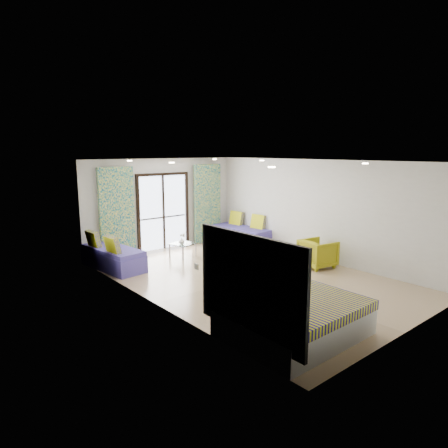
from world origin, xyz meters
TOP-DOWN VIEW (x-y plane):
  - floor at (0.00, 0.00)m, footprint 5.00×7.50m
  - ceiling at (0.00, 0.00)m, footprint 5.00×7.50m
  - wall_back at (0.00, 3.75)m, footprint 5.00×0.01m
  - wall_front at (0.00, -3.75)m, footprint 5.00×0.01m
  - wall_left at (-2.50, 0.00)m, footprint 0.01×7.50m
  - wall_right at (2.50, 0.00)m, footprint 0.01×7.50m
  - balcony_door at (0.00, 3.72)m, footprint 1.76×0.08m
  - balcony_rail at (0.00, 3.73)m, footprint 1.52×0.03m
  - curtain_left at (-1.55, 3.57)m, footprint 1.00×0.10m
  - curtain_right at (1.55, 3.57)m, footprint 1.00×0.10m
  - downlight_a at (-1.40, -2.00)m, footprint 0.12×0.12m
  - downlight_b at (1.40, -2.00)m, footprint 0.12×0.12m
  - downlight_c at (-1.40, 1.00)m, footprint 0.12×0.12m
  - downlight_d at (1.40, 1.00)m, footprint 0.12×0.12m
  - downlight_e at (-1.40, 3.00)m, footprint 0.12×0.12m
  - downlight_f at (1.40, 3.00)m, footprint 0.12×0.12m
  - headboard at (-2.46, -2.61)m, footprint 0.06×2.10m
  - switch_plate at (-2.47, -1.36)m, footprint 0.02×0.10m
  - bed at (-1.48, -2.61)m, footprint 2.11×1.72m
  - daybed_left at (-2.12, 2.73)m, footprint 0.96×1.99m
  - daybed_right at (2.12, 2.56)m, footprint 0.94×2.05m
  - coffee_table at (-0.14, 2.51)m, footprint 0.70×0.70m
  - vase at (-0.22, 2.45)m, footprint 0.22×0.23m
  - armchair at (1.94, -0.51)m, footprint 0.83×0.87m

SIDE VIEW (x-z plane):
  - floor at x=0.00m, z-range -0.01..0.01m
  - daybed_left at x=-2.12m, z-range -0.18..0.77m
  - bed at x=-1.48m, z-range -0.06..0.67m
  - daybed_right at x=2.12m, z-range -0.19..0.80m
  - coffee_table at x=-0.14m, z-range 0.01..0.69m
  - armchair at x=1.94m, z-range 0.00..0.79m
  - vase at x=-0.22m, z-range 0.39..0.56m
  - balcony_rail at x=0.00m, z-range 0.93..0.97m
  - headboard at x=-2.46m, z-range 0.30..1.80m
  - switch_plate at x=-2.47m, z-range 1.00..1.10m
  - curtain_left at x=-1.55m, z-range 0.00..2.50m
  - curtain_right at x=1.55m, z-range 0.00..2.50m
  - balcony_door at x=0.00m, z-range 0.12..2.40m
  - wall_back at x=0.00m, z-range 0.00..2.70m
  - wall_front at x=0.00m, z-range 0.00..2.70m
  - wall_left at x=-2.50m, z-range 0.00..2.70m
  - wall_right at x=2.50m, z-range 0.00..2.70m
  - downlight_a at x=-1.40m, z-range 2.66..2.68m
  - downlight_b at x=1.40m, z-range 2.66..2.68m
  - downlight_c at x=-1.40m, z-range 2.66..2.68m
  - downlight_d at x=1.40m, z-range 2.66..2.68m
  - downlight_e at x=-1.40m, z-range 2.66..2.68m
  - downlight_f at x=1.40m, z-range 2.66..2.68m
  - ceiling at x=0.00m, z-range 2.70..2.71m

